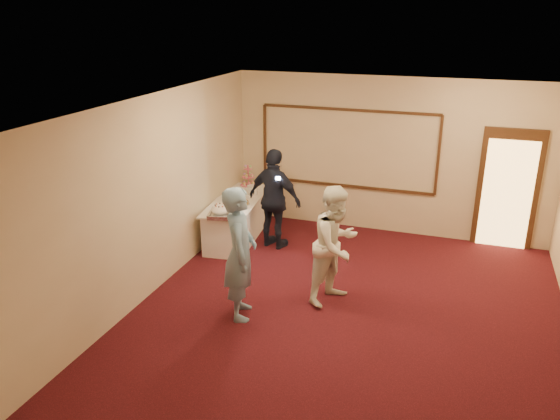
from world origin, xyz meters
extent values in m
plane|color=black|center=(0.00, 0.00, 0.00)|extent=(7.00, 7.00, 0.00)
cube|color=beige|center=(0.00, 3.50, 1.50)|extent=(6.00, 0.04, 3.00)
cube|color=beige|center=(0.00, -3.50, 1.50)|extent=(6.00, 0.04, 3.00)
cube|color=beige|center=(-3.00, 0.00, 1.50)|extent=(0.04, 7.00, 3.00)
cube|color=white|center=(0.00, 0.00, 3.00)|extent=(6.00, 7.00, 0.04)
cube|color=#34230F|center=(-0.80, 3.47, 0.85)|extent=(3.40, 0.04, 0.05)
cube|color=#34230F|center=(-0.80, 3.47, 2.35)|extent=(3.40, 0.04, 0.05)
cube|color=#34230F|center=(-2.50, 3.47, 1.60)|extent=(0.05, 0.04, 1.50)
cube|color=#34230F|center=(0.90, 3.47, 1.60)|extent=(0.05, 0.04, 1.50)
cube|color=#34230F|center=(2.15, 3.46, 1.10)|extent=(1.05, 0.06, 2.20)
cube|color=#FFBF66|center=(2.15, 3.43, 1.00)|extent=(0.85, 0.02, 2.00)
cube|color=white|center=(-2.60, 2.20, 0.37)|extent=(0.92, 2.04, 0.74)
cube|color=white|center=(-2.60, 2.20, 0.76)|extent=(1.02, 2.16, 0.03)
cube|color=#B5B8BD|center=(-2.53, 1.33, 0.79)|extent=(0.49, 0.56, 0.04)
ellipsoid|color=white|center=(-2.53, 1.33, 0.88)|extent=(0.32, 0.32, 0.14)
cube|color=silver|center=(-2.42, 1.48, 0.82)|extent=(0.24, 0.28, 0.01)
cylinder|color=#DF587C|center=(-2.73, 3.11, 0.98)|extent=(0.02, 0.02, 0.43)
cylinder|color=#DF587C|center=(-2.73, 3.11, 0.78)|extent=(0.32, 0.32, 0.01)
cylinder|color=#DF587C|center=(-2.73, 3.11, 0.95)|extent=(0.24, 0.24, 0.01)
cylinder|color=#DF587C|center=(-2.73, 3.11, 1.12)|extent=(0.17, 0.17, 0.01)
cylinder|color=white|center=(-2.63, 2.32, 0.85)|extent=(0.20, 0.20, 0.17)
cylinder|color=white|center=(-2.63, 2.32, 0.94)|extent=(0.21, 0.21, 0.01)
cylinder|color=white|center=(-2.44, 2.60, 0.85)|extent=(0.20, 0.20, 0.16)
cylinder|color=white|center=(-2.44, 2.60, 0.94)|extent=(0.21, 0.21, 0.01)
cylinder|color=white|center=(-2.41, 2.00, 0.78)|extent=(0.30, 0.30, 0.01)
cylinder|color=olive|center=(-2.41, 2.00, 0.81)|extent=(0.26, 0.26, 0.05)
imported|color=#769FC5|center=(-1.44, -0.36, 0.96)|extent=(0.67, 0.82, 1.92)
imported|color=white|center=(-0.29, 0.49, 0.90)|extent=(0.99, 1.08, 1.80)
imported|color=black|center=(-1.79, 2.05, 0.92)|extent=(1.16, 0.72, 1.84)
cube|color=white|center=(-1.66, 1.87, 1.38)|extent=(0.08, 0.06, 0.05)
camera|label=1|loc=(1.32, -6.66, 4.14)|focal=35.00mm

